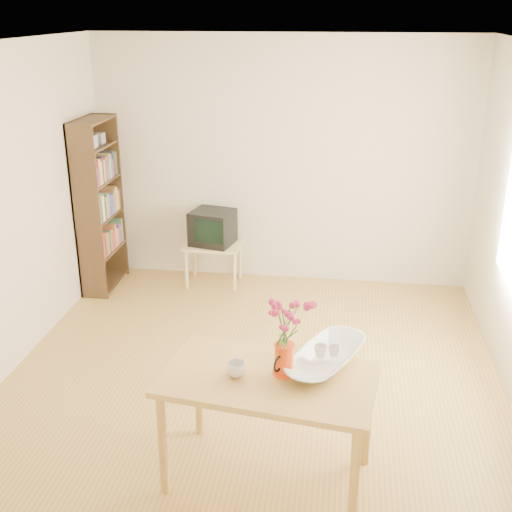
# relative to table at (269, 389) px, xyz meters

# --- Properties ---
(room) EXTENTS (4.50, 4.50, 4.50)m
(room) POSITION_rel_table_xyz_m (-0.24, 1.04, 0.64)
(room) COLOR #A47D3A
(room) RESTS_ON ground
(table) EXTENTS (1.37, 0.91, 0.75)m
(table) POSITION_rel_table_xyz_m (0.00, 0.00, 0.00)
(table) COLOR #B98A3F
(table) RESTS_ON ground
(tv_stand) EXTENTS (0.60, 0.45, 0.46)m
(tv_stand) POSITION_rel_table_xyz_m (-0.96, 3.00, -0.27)
(tv_stand) COLOR tan
(tv_stand) RESTS_ON ground
(bookshelf) EXTENTS (0.28, 0.70, 1.80)m
(bookshelf) POSITION_rel_table_xyz_m (-2.11, 2.78, 0.18)
(bookshelf) COLOR black
(bookshelf) RESTS_ON ground
(pitcher) EXTENTS (0.14, 0.21, 0.21)m
(pitcher) POSITION_rel_table_xyz_m (0.09, 0.04, 0.19)
(pitcher) COLOR red
(pitcher) RESTS_ON table
(flowers) EXTENTS (0.23, 0.23, 0.33)m
(flowers) POSITION_rel_table_xyz_m (0.09, 0.04, 0.45)
(flowers) COLOR #DD3471
(flowers) RESTS_ON pitcher
(mug) EXTENTS (0.12, 0.12, 0.09)m
(mug) POSITION_rel_table_xyz_m (-0.20, -0.02, 0.14)
(mug) COLOR white
(mug) RESTS_ON table
(bowl) EXTENTS (0.64, 0.64, 0.46)m
(bowl) POSITION_rel_table_xyz_m (0.34, 0.21, 0.32)
(bowl) COLOR white
(bowl) RESTS_ON table
(teacup_a) EXTENTS (0.09, 0.09, 0.07)m
(teacup_a) POSITION_rel_table_xyz_m (0.30, 0.21, 0.27)
(teacup_a) COLOR white
(teacup_a) RESTS_ON bowl
(teacup_b) EXTENTS (0.07, 0.07, 0.06)m
(teacup_b) POSITION_rel_table_xyz_m (0.38, 0.23, 0.27)
(teacup_b) COLOR white
(teacup_b) RESTS_ON bowl
(television) EXTENTS (0.49, 0.47, 0.36)m
(television) POSITION_rel_table_xyz_m (-0.96, 3.02, -0.01)
(television) COLOR black
(television) RESTS_ON tv_stand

